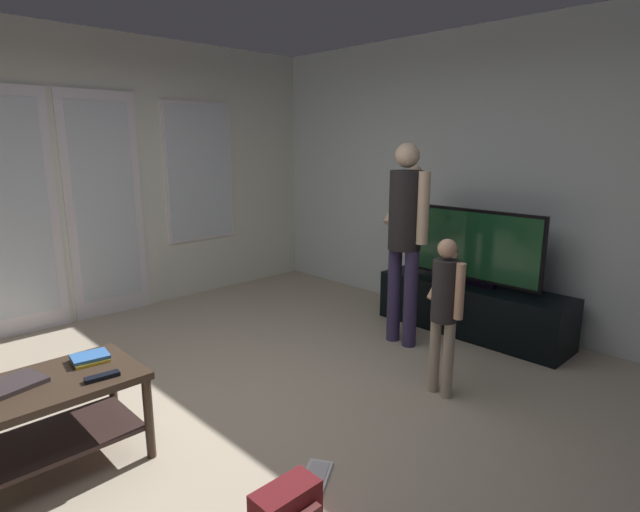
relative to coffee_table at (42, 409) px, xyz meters
The scene contains 13 objects.
ground_plane 1.09m from the coffee_table, 15.14° to the right, with size 5.66×5.30×0.02m, color #B5A58D.
wall_back_with_doors 2.74m from the coffee_table, 66.37° to the left, with size 5.66×0.09×2.75m.
wall_right_plain 3.92m from the coffee_table, ahead, with size 0.06×5.30×2.72m.
coffee_table is the anchor object (origin of this frame).
tv_stand 3.44m from the coffee_table, ahead, with size 0.48×1.72×0.46m.
flat_screen_tv 3.46m from the coffee_table, ahead, with size 0.08×1.22×0.67m.
person_adult 2.84m from the coffee_table, ahead, with size 0.56×0.46×1.69m.
person_child 2.43m from the coffee_table, 23.21° to the right, with size 0.38×0.29×1.09m.
backpack 1.36m from the coffee_table, 62.16° to the right, with size 0.31×0.20×0.22m.
loose_keyboard 1.43m from the coffee_table, 49.65° to the right, with size 0.44×0.34×0.02m.
laptop_closed 0.21m from the coffee_table, 160.53° to the left, with size 0.35×0.21×0.02m, color #342B2E.
tv_remote_black 0.34m from the coffee_table, 32.75° to the right, with size 0.17×0.05×0.02m, color black.
book_stack 0.34m from the coffee_table, 19.09° to the left, with size 0.21×0.18×0.04m.
Camera 1 is at (-1.59, -2.40, 1.70)m, focal length 28.32 mm.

